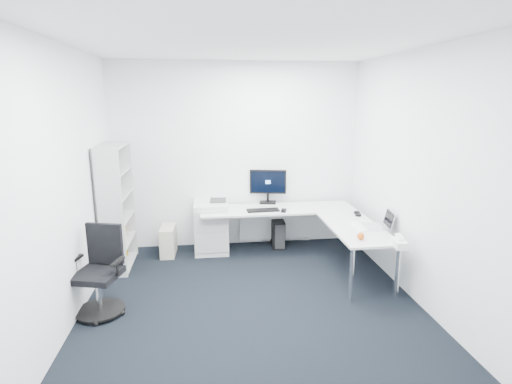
{
  "coord_description": "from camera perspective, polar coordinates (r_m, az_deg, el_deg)",
  "views": [
    {
      "loc": [
        -0.45,
        -3.73,
        2.19
      ],
      "look_at": [
        0.15,
        1.05,
        1.05
      ],
      "focal_mm": 28.0,
      "sensor_mm": 36.0,
      "label": 1
    }
  ],
  "objects": [
    {
      "name": "ground",
      "position": [
        4.35,
        -0.24,
        -16.94
      ],
      "size": [
        4.2,
        4.2,
        0.0
      ],
      "primitive_type": "plane",
      "color": "black"
    },
    {
      "name": "ceiling",
      "position": [
        3.79,
        -0.28,
        21.05
      ],
      "size": [
        4.2,
        4.2,
        0.0
      ],
      "primitive_type": "plane",
      "color": "white"
    },
    {
      "name": "wall_back",
      "position": [
        5.9,
        -2.73,
        5.13
      ],
      "size": [
        3.6,
        0.02,
        2.7
      ],
      "primitive_type": "cube",
      "color": "white",
      "rests_on": "ground"
    },
    {
      "name": "wall_front",
      "position": [
        1.89,
        7.7,
        -13.29
      ],
      "size": [
        3.6,
        0.02,
        2.7
      ],
      "primitive_type": "cube",
      "color": "white",
      "rests_on": "ground"
    },
    {
      "name": "wall_left",
      "position": [
        4.05,
        -26.43,
        -0.07
      ],
      "size": [
        0.02,
        4.2,
        2.7
      ],
      "primitive_type": "cube",
      "color": "white",
      "rests_on": "ground"
    },
    {
      "name": "wall_right",
      "position": [
        4.44,
        23.5,
        1.28
      ],
      "size": [
        0.02,
        4.2,
        2.7
      ],
      "primitive_type": "cube",
      "color": "white",
      "rests_on": "ground"
    },
    {
      "name": "l_desk",
      "position": [
        5.55,
        3.67,
        -6.38
      ],
      "size": [
        2.21,
        1.23,
        0.64
      ],
      "primitive_type": null,
      "color": "silver",
      "rests_on": "ground"
    },
    {
      "name": "drawer_pedestal",
      "position": [
        5.87,
        -6.43,
        -4.87
      ],
      "size": [
        0.48,
        0.6,
        0.73
      ],
      "primitive_type": "cube",
      "color": "silver",
      "rests_on": "ground"
    },
    {
      "name": "bookshelf",
      "position": [
        5.49,
        -19.29,
        -2.04
      ],
      "size": [
        0.31,
        0.81,
        1.62
      ],
      "primitive_type": null,
      "color": "#B2B4B4",
      "rests_on": "ground"
    },
    {
      "name": "task_chair",
      "position": [
        4.44,
        -21.79,
        -10.65
      ],
      "size": [
        0.63,
        0.63,
        0.92
      ],
      "primitive_type": null,
      "rotation": [
        0.0,
        0.0,
        -0.27
      ],
      "color": "black",
      "rests_on": "ground"
    },
    {
      "name": "black_pc_tower",
      "position": [
        6.08,
        3.09,
        -5.79
      ],
      "size": [
        0.2,
        0.42,
        0.4
      ],
      "primitive_type": "cube",
      "rotation": [
        0.0,
        0.0,
        -0.05
      ],
      "color": "black",
      "rests_on": "ground"
    },
    {
      "name": "beige_pc_tower",
      "position": [
        5.86,
        -12.41,
        -6.79
      ],
      "size": [
        0.21,
        0.44,
        0.41
      ],
      "primitive_type": "cube",
      "rotation": [
        0.0,
        0.0,
        -0.04
      ],
      "color": "#BCB6A0",
      "rests_on": "ground"
    },
    {
      "name": "power_strip",
      "position": [
        6.4,
        6.24,
        -6.6
      ],
      "size": [
        0.32,
        0.1,
        0.04
      ],
      "primitive_type": "cube",
      "rotation": [
        0.0,
        0.0,
        -0.14
      ],
      "color": "white",
      "rests_on": "ground"
    },
    {
      "name": "monitor",
      "position": [
        5.95,
        1.71,
        0.84
      ],
      "size": [
        0.57,
        0.28,
        0.52
      ],
      "primitive_type": null,
      "rotation": [
        0.0,
        0.0,
        -0.21
      ],
      "color": "black",
      "rests_on": "l_desk"
    },
    {
      "name": "black_keyboard",
      "position": [
        5.59,
        1.01,
        -2.61
      ],
      "size": [
        0.45,
        0.18,
        0.02
      ],
      "primitive_type": "cube",
      "rotation": [
        0.0,
        0.0,
        0.04
      ],
      "color": "black",
      "rests_on": "l_desk"
    },
    {
      "name": "mouse",
      "position": [
        5.56,
        3.99,
        -2.66
      ],
      "size": [
        0.1,
        0.12,
        0.03
      ],
      "primitive_type": "cube",
      "rotation": [
        0.0,
        0.0,
        -0.32
      ],
      "color": "black",
      "rests_on": "l_desk"
    },
    {
      "name": "desk_phone",
      "position": [
        5.77,
        -5.4,
        -1.48
      ],
      "size": [
        0.24,
        0.24,
        0.15
      ],
      "primitive_type": null,
      "rotation": [
        0.0,
        0.0,
        -0.1
      ],
      "color": "#2A2B2D",
      "rests_on": "l_desk"
    },
    {
      "name": "laptop",
      "position": [
        5.07,
        16.48,
        -3.69
      ],
      "size": [
        0.35,
        0.34,
        0.22
      ],
      "primitive_type": null,
      "rotation": [
        0.0,
        0.0,
        -0.14
      ],
      "color": "silver",
      "rests_on": "l_desk"
    },
    {
      "name": "white_keyboard",
      "position": [
        5.06,
        14.23,
        -4.82
      ],
      "size": [
        0.11,
        0.38,
        0.01
      ],
      "primitive_type": "cube",
      "rotation": [
        0.0,
        0.0,
        -0.01
      ],
      "color": "white",
      "rests_on": "l_desk"
    },
    {
      "name": "headphones",
      "position": [
        5.58,
        14.31,
        -2.92
      ],
      "size": [
        0.15,
        0.21,
        0.05
      ],
      "primitive_type": null,
      "rotation": [
        0.0,
        0.0,
        -0.21
      ],
      "color": "black",
      "rests_on": "l_desk"
    },
    {
      "name": "orange_fruit",
      "position": [
        4.63,
        14.73,
        -6.11
      ],
      "size": [
        0.08,
        0.08,
        0.08
      ],
      "primitive_type": "sphere",
      "color": "#CF5412",
      "rests_on": "l_desk"
    },
    {
      "name": "tissue_box",
      "position": [
        4.53,
        19.75,
        -6.92
      ],
      "size": [
        0.14,
        0.23,
        0.08
      ],
      "primitive_type": "cube",
      "rotation": [
        0.0,
        0.0,
        -0.09
      ],
      "color": "white",
      "rests_on": "l_desk"
    }
  ]
}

